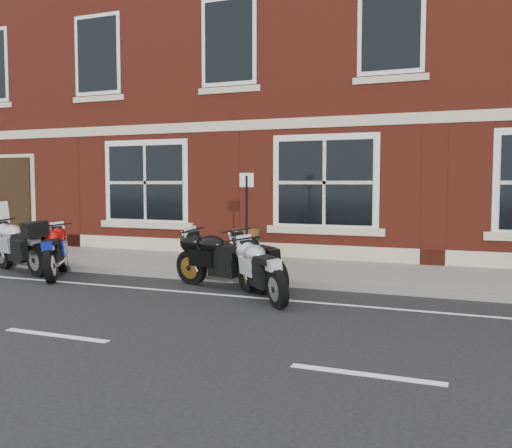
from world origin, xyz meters
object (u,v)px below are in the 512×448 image
object	(u,v)px
moto_sport_black	(221,258)
moto_touring_silver	(19,244)
moto_naked_black	(256,258)
parking_sign	(247,215)
barrel_planter	(246,245)
moto_sport_silver	(262,268)
moto_sport_red	(58,250)

from	to	relation	value
moto_sport_black	moto_touring_silver	bearing A→B (deg)	103.66
moto_naked_black	parking_sign	size ratio (longest dim) A/B	0.85
moto_sport_black	barrel_planter	xyz separation A→B (m)	(-0.75, 2.91, -0.08)
moto_sport_black	moto_sport_silver	size ratio (longest dim) A/B	1.37
moto_sport_black	moto_naked_black	distance (m)	0.65
moto_sport_red	barrel_planter	distance (m)	4.23
moto_naked_black	barrel_planter	xyz separation A→B (m)	(-1.35, 2.66, -0.07)
moto_sport_black	parking_sign	xyz separation A→B (m)	(-0.10, 1.43, 0.73)
moto_sport_red	parking_sign	size ratio (longest dim) A/B	0.93
moto_touring_silver	moto_sport_black	world-z (taller)	moto_touring_silver
moto_sport_silver	parking_sign	distance (m)	2.49
moto_sport_black	moto_naked_black	world-z (taller)	moto_sport_black
parking_sign	moto_sport_silver	bearing A→B (deg)	-83.07
moto_naked_black	parking_sign	distance (m)	1.57
barrel_planter	parking_sign	world-z (taller)	parking_sign
moto_naked_black	parking_sign	world-z (taller)	parking_sign
moto_naked_black	barrel_planter	bearing A→B (deg)	67.20
moto_touring_silver	moto_sport_black	xyz separation A→B (m)	(4.96, -0.09, -0.05)
moto_naked_black	moto_sport_red	bearing A→B (deg)	134.27
moto_touring_silver	parking_sign	world-z (taller)	parking_sign
moto_sport_red	parking_sign	xyz separation A→B (m)	(3.67, 1.49, 0.74)
moto_sport_red	moto_naked_black	distance (m)	4.38
moto_sport_red	moto_sport_silver	world-z (taller)	moto_sport_red
moto_sport_silver	parking_sign	xyz separation A→B (m)	(-1.16, 2.06, 0.77)
moto_touring_silver	moto_naked_black	distance (m)	5.57
moto_sport_silver	moto_naked_black	size ratio (longest dim) A/B	0.91
moto_sport_black	moto_naked_black	size ratio (longest dim) A/B	1.25
moto_sport_red	moto_naked_black	size ratio (longest dim) A/B	1.09
moto_sport_black	moto_sport_silver	bearing A→B (deg)	-106.07
moto_touring_silver	moto_sport_silver	size ratio (longest dim) A/B	1.41
moto_sport_silver	barrel_planter	distance (m)	3.98
moto_sport_silver	barrel_planter	size ratio (longest dim) A/B	2.15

